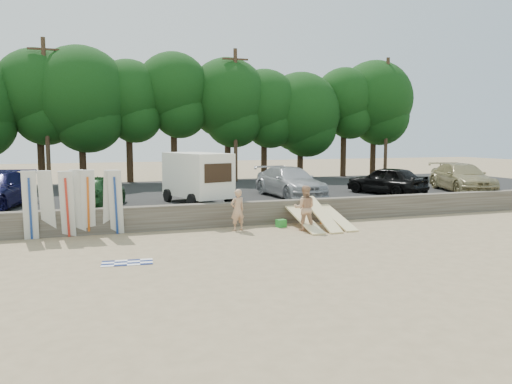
# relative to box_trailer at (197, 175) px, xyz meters

# --- Properties ---
(ground) EXTENTS (120.00, 120.00, 0.00)m
(ground) POSITION_rel_box_trailer_xyz_m (2.94, -5.58, -2.00)
(ground) COLOR tan
(ground) RESTS_ON ground
(seawall) EXTENTS (44.00, 0.50, 1.00)m
(seawall) POSITION_rel_box_trailer_xyz_m (2.94, -2.58, -1.50)
(seawall) COLOR #6B6356
(seawall) RESTS_ON ground
(parking_lot) EXTENTS (44.00, 14.50, 0.70)m
(parking_lot) POSITION_rel_box_trailer_xyz_m (2.94, 4.92, -1.65)
(parking_lot) COLOR #282828
(parking_lot) RESTS_ON ground
(treeline) EXTENTS (34.20, 6.40, 9.03)m
(treeline) POSITION_rel_box_trailer_xyz_m (2.37, 11.93, 4.33)
(treeline) COLOR #382616
(treeline) RESTS_ON parking_lot
(utility_poles) EXTENTS (25.80, 0.26, 9.00)m
(utility_poles) POSITION_rel_box_trailer_xyz_m (4.94, 10.42, 3.43)
(utility_poles) COLOR #473321
(utility_poles) RESTS_ON parking_lot
(box_trailer) EXTENTS (2.89, 4.02, 2.32)m
(box_trailer) POSITION_rel_box_trailer_xyz_m (0.00, 0.00, 0.00)
(box_trailer) COLOR white
(box_trailer) RESTS_ON parking_lot
(car_1) EXTENTS (2.94, 4.55, 1.44)m
(car_1) POSITION_rel_box_trailer_xyz_m (-4.47, -0.01, -0.58)
(car_1) COLOR #143818
(car_1) RESTS_ON parking_lot
(car_2) EXTENTS (2.55, 5.39, 1.52)m
(car_2) POSITION_rel_box_trailer_xyz_m (5.01, 0.86, -0.54)
(car_2) COLOR #A7A7AC
(car_2) RESTS_ON parking_lot
(car_3) EXTENTS (3.27, 4.72, 1.49)m
(car_3) POSITION_rel_box_trailer_xyz_m (10.39, 0.31, -0.56)
(car_3) COLOR black
(car_3) RESTS_ON parking_lot
(car_4) EXTENTS (3.63, 5.77, 1.56)m
(car_4) POSITION_rel_box_trailer_xyz_m (15.21, 0.12, -0.52)
(car_4) COLOR #9C9063
(car_4) RESTS_ON parking_lot
(surfboard_upright_0) EXTENTS (0.54, 0.57, 2.57)m
(surfboard_upright_0) POSITION_rel_box_trailer_xyz_m (-6.85, -3.09, -0.72)
(surfboard_upright_0) COLOR silver
(surfboard_upright_0) RESTS_ON ground
(surfboard_upright_1) EXTENTS (0.59, 0.68, 2.55)m
(surfboard_upright_1) POSITION_rel_box_trailer_xyz_m (-6.28, -2.96, -0.73)
(surfboard_upright_1) COLOR silver
(surfboard_upright_1) RESTS_ON ground
(surfboard_upright_2) EXTENTS (0.55, 0.74, 2.53)m
(surfboard_upright_2) POSITION_rel_box_trailer_xyz_m (-5.59, -3.11, -0.74)
(surfboard_upright_2) COLOR silver
(surfboard_upright_2) RESTS_ON ground
(surfboard_upright_3) EXTENTS (0.54, 0.57, 2.57)m
(surfboard_upright_3) POSITION_rel_box_trailer_xyz_m (-5.21, -2.98, -0.72)
(surfboard_upright_3) COLOR silver
(surfboard_upright_3) RESTS_ON ground
(surfboard_upright_4) EXTENTS (0.52, 0.64, 2.55)m
(surfboard_upright_4) POSITION_rel_box_trailer_xyz_m (-4.85, -3.02, -0.73)
(surfboard_upright_4) COLOR silver
(surfboard_upright_4) RESTS_ON ground
(surfboard_upright_5) EXTENTS (0.60, 0.77, 2.53)m
(surfboard_upright_5) POSITION_rel_box_trailer_xyz_m (-4.05, -2.98, -0.74)
(surfboard_upright_5) COLOR silver
(surfboard_upright_5) RESTS_ON ground
(surfboard_upright_6) EXTENTS (0.60, 0.78, 2.53)m
(surfboard_upright_6) POSITION_rel_box_trailer_xyz_m (-3.84, -3.11, -0.74)
(surfboard_upright_6) COLOR silver
(surfboard_upright_6) RESTS_ON ground
(surfboard_low_0) EXTENTS (0.56, 2.92, 0.81)m
(surfboard_low_0) POSITION_rel_box_trailer_xyz_m (3.53, -4.19, -1.60)
(surfboard_low_0) COLOR #FBE29E
(surfboard_low_0) RESTS_ON ground
(surfboard_low_1) EXTENTS (0.56, 2.82, 1.17)m
(surfboard_low_1) POSITION_rel_box_trailer_xyz_m (4.30, -4.23, -1.42)
(surfboard_low_1) COLOR #FBE29E
(surfboard_low_1) RESTS_ON ground
(surfboard_low_2) EXTENTS (0.56, 2.92, 0.83)m
(surfboard_low_2) POSITION_rel_box_trailer_xyz_m (5.04, -4.06, -1.59)
(surfboard_low_2) COLOR #FBE29E
(surfboard_low_2) RESTS_ON ground
(beachgoer_a) EXTENTS (0.68, 0.52, 1.68)m
(beachgoer_a) POSITION_rel_box_trailer_xyz_m (0.83, -3.70, -1.16)
(beachgoer_a) COLOR tan
(beachgoer_a) RESTS_ON ground
(beachgoer_b) EXTENTS (1.08, 0.97, 1.82)m
(beachgoer_b) POSITION_rel_box_trailer_xyz_m (3.40, -4.55, -1.09)
(beachgoer_b) COLOR tan
(beachgoer_b) RESTS_ON ground
(cooler) EXTENTS (0.42, 0.36, 0.32)m
(cooler) POSITION_rel_box_trailer_xyz_m (2.77, -3.56, -1.84)
(cooler) COLOR green
(cooler) RESTS_ON ground
(gear_bag) EXTENTS (0.36, 0.33, 0.22)m
(gear_bag) POSITION_rel_box_trailer_xyz_m (4.85, -3.47, -1.89)
(gear_bag) COLOR orange
(gear_bag) RESTS_ON ground
(beach_towel) EXTENTS (1.65, 1.65, 0.00)m
(beach_towel) POSITION_rel_box_trailer_xyz_m (-3.80, -7.61, -2.00)
(beach_towel) COLOR white
(beach_towel) RESTS_ON ground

